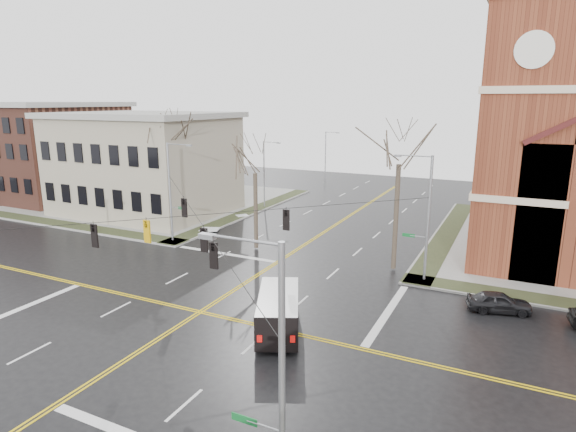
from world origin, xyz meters
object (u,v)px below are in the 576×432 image
at_px(tree_nw_near, 255,168).
at_px(signal_pole_se, 276,381).
at_px(signal_pole_ne, 426,215).
at_px(cargo_van, 279,308).
at_px(parked_car_a, 499,302).
at_px(signal_pole_nw, 171,189).
at_px(tree_ne, 399,157).
at_px(streetlight_north_b, 326,155).
at_px(streetlight_north_a, 265,172).
at_px(tree_nw_far, 169,139).

bearing_deg(tree_nw_near, signal_pole_se, -59.00).
relative_size(signal_pole_ne, cargo_van, 1.46).
bearing_deg(cargo_van, signal_pole_ne, 38.09).
relative_size(signal_pole_ne, parked_car_a, 2.37).
bearing_deg(signal_pole_nw, tree_ne, 3.80).
bearing_deg(streetlight_north_b, tree_ne, -60.91).
distance_m(signal_pole_nw, tree_nw_near, 8.42).
distance_m(signal_pole_nw, tree_ne, 20.63).
relative_size(signal_pole_nw, signal_pole_se, 1.00).
distance_m(cargo_van, tree_nw_near, 16.61).
xyz_separation_m(signal_pole_nw, cargo_van, (16.78, -11.45, -3.65)).
bearing_deg(signal_pole_ne, streetlight_north_a, 143.10).
xyz_separation_m(tree_nw_near, tree_ne, (12.23, -0.03, 1.57)).
bearing_deg(signal_pole_se, tree_nw_far, 133.99).
relative_size(streetlight_north_b, tree_nw_near, 0.81).
xyz_separation_m(streetlight_north_a, parked_car_a, (27.31, -19.82, -3.82)).
xyz_separation_m(signal_pole_se, tree_nw_near, (-14.64, 24.37, 2.24)).
bearing_deg(signal_pole_ne, tree_nw_near, 174.66).
bearing_deg(parked_car_a, streetlight_north_a, 39.66).
relative_size(signal_pole_nw, tree_nw_far, 0.70).
distance_m(streetlight_north_a, tree_nw_near, 17.03).
relative_size(signal_pole_ne, streetlight_north_b, 1.12).
bearing_deg(tree_nw_near, streetlight_north_a, 115.85).
bearing_deg(signal_pole_nw, tree_nw_far, 128.76).
bearing_deg(parked_car_a, signal_pole_ne, 43.77).
bearing_deg(parked_car_a, tree_nw_near, 62.43).
distance_m(streetlight_north_a, streetlight_north_b, 20.00).
relative_size(signal_pole_nw, cargo_van, 1.46).
height_order(signal_pole_se, streetlight_north_a, signal_pole_se).
distance_m(signal_pole_nw, tree_nw_far, 5.53).
relative_size(signal_pole_ne, tree_ne, 0.74).
height_order(signal_pole_nw, signal_pole_se, same).
xyz_separation_m(streetlight_north_b, tree_ne, (19.56, -35.16, 4.29)).
height_order(parked_car_a, tree_nw_far, tree_nw_far).
distance_m(signal_pole_ne, streetlight_north_b, 42.61).
relative_size(signal_pole_se, tree_nw_far, 0.70).
bearing_deg(signal_pole_se, cargo_van, 116.91).
xyz_separation_m(cargo_van, tree_nw_near, (-8.78, 12.82, 5.89)).
xyz_separation_m(signal_pole_se, streetlight_north_b, (-21.97, 59.50, -0.48)).
distance_m(streetlight_north_b, tree_ne, 40.46).
distance_m(signal_pole_se, tree_nw_near, 28.52).
distance_m(signal_pole_se, parked_car_a, 20.84).
height_order(signal_pole_ne, streetlight_north_b, signal_pole_ne).
xyz_separation_m(signal_pole_nw, streetlight_north_a, (0.67, 16.50, -0.48)).
bearing_deg(parked_car_a, tree_nw_far, 64.33).
bearing_deg(cargo_van, parked_car_a, 11.19).
distance_m(cargo_van, tree_nw_far, 24.96).
xyz_separation_m(signal_pole_nw, tree_nw_near, (8.00, 1.37, 2.24)).
height_order(signal_pole_se, tree_nw_far, tree_nw_far).
height_order(parked_car_a, tree_nw_near, tree_nw_near).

